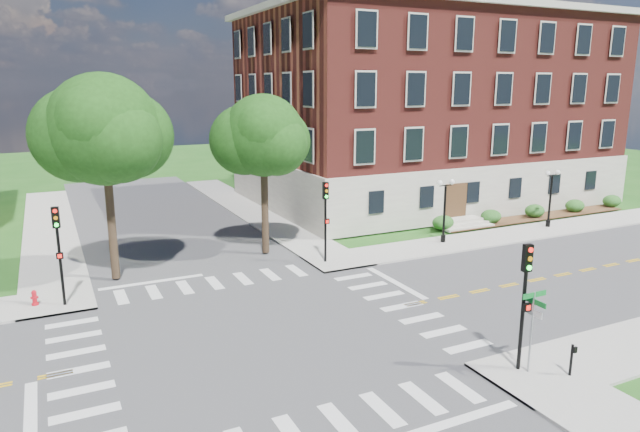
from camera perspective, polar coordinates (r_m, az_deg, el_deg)
name	(u,v)px	position (r m, az deg, el deg)	size (l,w,h in m)	color
ground	(261,335)	(24.99, -5.95, -11.71)	(160.00, 160.00, 0.00)	#1D5016
road_ew	(261,334)	(24.99, -5.95, -11.70)	(90.00, 12.00, 0.01)	#3D3D3F
road_ns	(261,334)	(24.99, -5.95, -11.69)	(12.00, 90.00, 0.01)	#3D3D3F
sidewalk_ne	(379,221)	(44.59, 5.90, -0.52)	(34.00, 34.00, 0.12)	#9E9B93
crosswalk_east	(402,307)	(28.03, 8.18, -8.96)	(2.20, 10.20, 0.02)	silver
stop_bar_east	(395,283)	(31.19, 7.55, -6.63)	(0.40, 5.50, 0.00)	silver
main_building	(423,108)	(53.73, 10.30, 10.56)	(30.60, 22.40, 16.50)	#A7A094
shrub_row	(534,219)	(48.40, 20.61, -0.29)	(18.00, 2.00, 1.30)	#204B19
tree_c	(104,130)	(31.70, -20.82, 8.05)	(5.81, 5.81, 10.96)	black
tree_d	(263,136)	(34.82, -5.69, 7.96)	(4.98, 4.98, 9.81)	black
traffic_signal_se	(525,291)	(21.92, 19.81, -7.06)	(0.35, 0.40, 4.80)	black
traffic_signal_ne	(326,211)	(33.35, 0.57, 0.47)	(0.33, 0.36, 4.80)	black
traffic_signal_nw	(58,243)	(29.36, -24.70, -2.48)	(0.36, 0.41, 4.80)	black
twin_lamp_west	(445,207)	(38.65, 12.36, 0.89)	(1.36, 0.36, 4.23)	black
twin_lamp_east	(551,195)	(45.19, 22.06, 1.96)	(1.36, 0.36, 4.23)	black
street_sign_pole	(533,316)	(22.13, 20.51, -9.35)	(1.10, 1.10, 3.10)	gray
push_button_post	(572,358)	(23.03, 23.88, -12.88)	(0.14, 0.21, 1.20)	black
fire_hydrant	(35,298)	(30.70, -26.65, -7.36)	(0.35, 0.35, 0.75)	#B20D19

